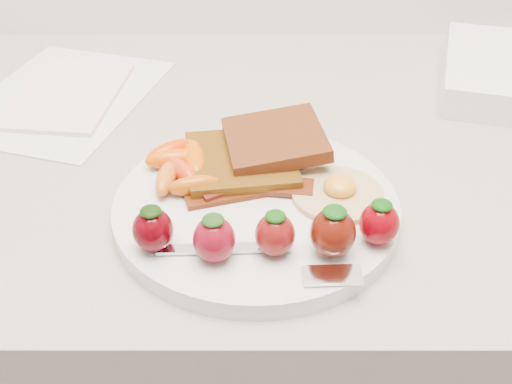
{
  "coord_description": "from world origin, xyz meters",
  "views": [
    {
      "loc": [
        -0.02,
        1.08,
        1.28
      ],
      "look_at": [
        -0.02,
        1.56,
        0.93
      ],
      "focal_mm": 45.0,
      "sensor_mm": 36.0,
      "label": 1
    }
  ],
  "objects": [
    {
      "name": "toast_lower",
      "position": [
        -0.03,
        1.62,
        0.93
      ],
      "size": [
        0.12,
        0.12,
        0.01
      ],
      "primitive_type": "cube",
      "rotation": [
        0.0,
        0.0,
        0.14
      ],
      "color": "#3F280B",
      "rests_on": "plate"
    },
    {
      "name": "fried_egg",
      "position": [
        0.06,
        1.57,
        0.92
      ],
      "size": [
        0.1,
        0.1,
        0.02
      ],
      "color": "beige",
      "rests_on": "plate"
    },
    {
      "name": "notepad",
      "position": [
        -0.26,
        1.8,
        0.91
      ],
      "size": [
        0.14,
        0.19,
        0.01
      ],
      "primitive_type": "cube",
      "rotation": [
        0.0,
        0.0,
        -0.12
      ],
      "color": "#FAD6D9",
      "rests_on": "paper_sheet"
    },
    {
      "name": "strawberries",
      "position": [
        -0.0,
        1.49,
        0.94
      ],
      "size": [
        0.23,
        0.06,
        0.05
      ],
      "color": "#480007",
      "rests_on": "plate"
    },
    {
      "name": "toast_upper",
      "position": [
        -0.0,
        1.64,
        0.94
      ],
      "size": [
        0.11,
        0.11,
        0.02
      ],
      "primitive_type": "cube",
      "rotation": [
        0.0,
        -0.1,
        0.17
      ],
      "color": "black",
      "rests_on": "toast_lower"
    },
    {
      "name": "paper_sheet",
      "position": [
        -0.26,
        1.8,
        0.9
      ],
      "size": [
        0.26,
        0.31,
        0.0
      ],
      "primitive_type": "cube",
      "rotation": [
        0.0,
        0.0,
        -0.29
      ],
      "color": "silver",
      "rests_on": "counter"
    },
    {
      "name": "plate",
      "position": [
        -0.02,
        1.56,
        0.91
      ],
      "size": [
        0.27,
        0.27,
        0.02
      ],
      "primitive_type": "cylinder",
      "color": "silver",
      "rests_on": "counter"
    },
    {
      "name": "bacon_strips",
      "position": [
        -0.03,
        1.58,
        0.92
      ],
      "size": [
        0.13,
        0.09,
        0.01
      ],
      "color": "#310804",
      "rests_on": "plate"
    },
    {
      "name": "baby_carrots",
      "position": [
        -0.09,
        1.61,
        0.93
      ],
      "size": [
        0.08,
        0.1,
        0.02
      ],
      "color": "#DF5300",
      "rests_on": "plate"
    },
    {
      "name": "fork",
      "position": [
        -0.01,
        1.48,
        0.92
      ],
      "size": [
        0.17,
        0.05,
        0.0
      ],
      "color": "silver",
      "rests_on": "plate"
    }
  ]
}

